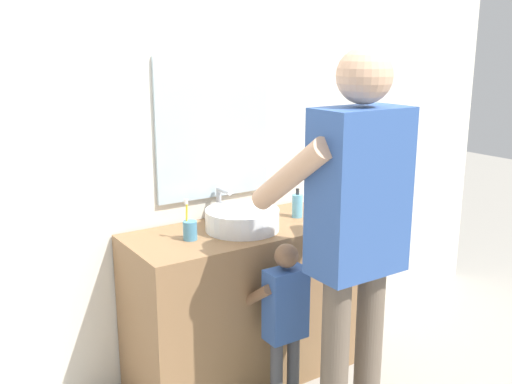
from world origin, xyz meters
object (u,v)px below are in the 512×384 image
object	(u,v)px
toothbrush_cup	(190,230)
soap_bottle	(297,205)
adult_parent	(355,216)
child_toddler	(285,314)

from	to	relation	value
toothbrush_cup	soap_bottle	bearing A→B (deg)	1.74
toothbrush_cup	adult_parent	bearing A→B (deg)	-56.98
soap_bottle	toothbrush_cup	bearing A→B (deg)	-178.26
soap_bottle	child_toddler	size ratio (longest dim) A/B	0.19
toothbrush_cup	adult_parent	xyz separation A→B (m)	(0.45, -0.69, 0.17)
toothbrush_cup	adult_parent	size ratio (longest dim) A/B	0.12
toothbrush_cup	child_toddler	world-z (taller)	toothbrush_cup
soap_bottle	adult_parent	world-z (taller)	adult_parent
soap_bottle	adult_parent	xyz separation A→B (m)	(-0.23, -0.71, 0.15)
soap_bottle	adult_parent	size ratio (longest dim) A/B	0.09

